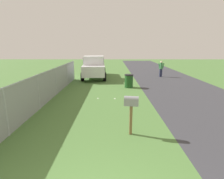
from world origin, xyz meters
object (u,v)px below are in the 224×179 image
Objects in this scene: mailbox at (131,104)px; pedestrian at (161,68)px; trash_bin at (129,81)px; pickup_truck at (94,66)px.

mailbox is 0.87× the size of pedestrian.
pedestrian reaches higher than trash_bin.
mailbox is 1.41× the size of trash_bin.
trash_bin is at bearing 32.46° from pickup_truck.
mailbox is at bearing -2.94° from pedestrian.
pickup_truck is at bearing -68.08° from pedestrian.
trash_bin is at bearing 4.08° from mailbox.
mailbox is at bearing 8.36° from pickup_truck.
pickup_truck reaches higher than trash_bin.
pedestrian is at bearing -10.54° from mailbox.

